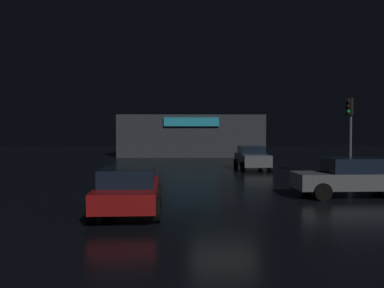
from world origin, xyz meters
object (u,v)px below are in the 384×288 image
(traffic_signal_opposite, at_px, (350,122))
(car_crossing, at_px, (252,158))
(store_building, at_px, (191,136))
(car_far, at_px, (128,189))
(car_near, at_px, (353,177))

(traffic_signal_opposite, bearing_deg, car_crossing, 138.41)
(store_building, relative_size, car_far, 3.18)
(car_near, bearing_deg, car_far, -160.20)
(store_building, height_order, traffic_signal_opposite, traffic_signal_opposite)
(car_near, xyz_separation_m, car_far, (-8.38, -3.02, -0.04))
(car_far, relative_size, car_crossing, 1.13)
(traffic_signal_opposite, bearing_deg, store_building, 111.78)
(traffic_signal_opposite, bearing_deg, car_near, -110.94)
(car_crossing, bearing_deg, store_building, 102.46)
(store_building, bearing_deg, car_far, -94.36)
(car_far, bearing_deg, car_near, 19.80)
(store_building, height_order, car_near, store_building)
(car_far, xyz_separation_m, car_crossing, (6.25, 14.26, 0.06))
(traffic_signal_opposite, distance_m, car_crossing, 6.81)
(store_building, relative_size, car_near, 3.17)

